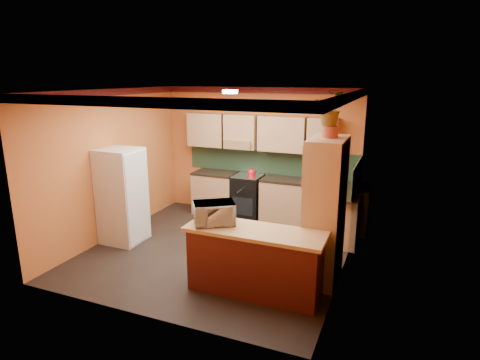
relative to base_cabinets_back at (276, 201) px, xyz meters
The scene contains 15 objects.
room_shell 2.29m from the base_cabinets_back, 107.29° to the right, with size 4.24×4.24×2.72m.
base_cabinets_back is the anchor object (origin of this frame).
countertop_back 0.46m from the base_cabinets_back, 90.00° to the right, with size 3.65×0.62×0.04m, color black.
stove 0.63m from the base_cabinets_back, behind, with size 0.58×0.58×0.91m, color black.
kettle 0.77m from the base_cabinets_back, behind, with size 0.17×0.17×0.18m, color red, non-canonical shape.
sink 0.92m from the base_cabinets_back, ahead, with size 0.48×0.40×0.03m, color silver.
base_cabinets_right 1.48m from the base_cabinets_back, 28.28° to the right, with size 0.60×0.80×0.88m, color #A87A58.
countertop_right 1.55m from the base_cabinets_back, 28.28° to the right, with size 0.62×0.80×0.04m, color black.
fridge 3.05m from the base_cabinets_back, 137.86° to the right, with size 0.68×0.66×1.70m, color silver.
pantry 2.55m from the base_cabinets_back, 56.79° to the right, with size 0.48×0.90×2.10m, color #A87A58.
fern_pot 2.99m from the base_cabinets_back, 56.15° to the right, with size 0.22×0.22×0.16m, color #9F3B26.
fern 3.18m from the base_cabinets_back, 56.15° to the right, with size 0.42×0.36×0.47m, color #A87A58.
breakfast_bar 2.90m from the base_cabinets_back, 78.59° to the right, with size 1.80×0.55×0.88m, color #471310.
bar_top 2.93m from the base_cabinets_back, 78.59° to the right, with size 1.90×0.65×0.05m, color #AF7D55.
microwave 2.91m from the base_cabinets_back, 90.59° to the right, with size 0.55×0.37×0.31m, color silver.
Camera 1 is at (2.78, -5.75, 2.92)m, focal length 30.00 mm.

